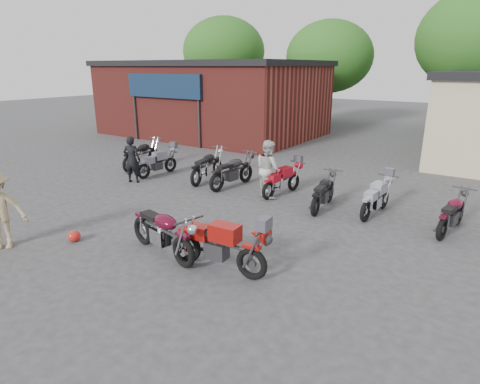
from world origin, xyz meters
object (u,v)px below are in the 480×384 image
Objects in this scene: person_dark at (132,159)px; row_bike_2 at (207,165)px; helmet at (74,236)px; row_bike_5 at (324,191)px; row_bike_4 at (282,179)px; row_bike_6 at (376,196)px; person_light at (268,169)px; row_bike_3 at (233,170)px; vintage_motorcycle at (162,229)px; row_bike_0 at (142,153)px; row_bike_7 at (453,212)px; row_bike_1 at (158,161)px; sportbike at (220,243)px.

person_dark is 2.66m from row_bike_2.
row_bike_5 reaches higher than helmet.
row_bike_6 is (3.02, -0.14, 0.01)m from row_bike_4.
person_light is 1.58m from row_bike_3.
person_dark is at bearing 156.13° from vintage_motorcycle.
person_dark is 2.09m from row_bike_0.
person_dark is 0.92× the size of person_light.
helmet is 5.15m from person_dark.
row_bike_3 reaches higher than helmet.
row_bike_5 is 1.01× the size of row_bike_6.
vintage_motorcycle is at bearing 155.16° from row_bike_5.
row_bike_7 is (7.27, 5.61, 0.40)m from helmet.
person_light is 0.62m from row_bike_4.
row_bike_2 is at bearing 91.19° from row_bike_3.
row_bike_2 reaches higher than helmet.
row_bike_5 is (6.68, -0.03, 0.01)m from row_bike_1.
helmet is 6.41m from row_bike_4.
person_light is (-1.66, 4.74, 0.29)m from sportbike.
row_bike_5 is 1.45m from row_bike_6.
person_light is 4.79m from row_bike_1.
person_light is at bearing 99.26° from row_bike_6.
row_bike_3 is (-3.19, 4.99, -0.01)m from sportbike.
row_bike_6 is (8.08, 0.32, 0.00)m from row_bike_1.
row_bike_4 is at bearing 173.78° from person_dark.
helmet is 0.16× the size of row_bike_1.
sportbike is at bearing -141.75° from row_bike_3.
row_bike_2 is 1.12× the size of row_bike_7.
row_bike_6 is (8.12, 1.53, -0.29)m from person_dark.
person_dark is 5.38m from row_bike_4.
row_bike_6 is (1.40, 0.35, -0.01)m from row_bike_5.
row_bike_3 is at bearing -179.55° from person_dark.
helmet is at bearing 167.46° from row_bike_4.
row_bike_5 is 1.01× the size of row_bike_7.
sportbike is 5.03m from person_light.
row_bike_4 is at bearing 100.44° from sportbike.
person_light is 0.98× the size of row_bike_6.
person_light is 1.94m from row_bike_5.
row_bike_1 is (1.33, -0.43, -0.08)m from row_bike_0.
row_bike_6 reaches higher than helmet.
row_bike_0 is at bearing 152.15° from vintage_motorcycle.
helmet is 0.16× the size of row_bike_7.
row_bike_6 is at bearing 92.64° from row_bike_7.
helmet is 6.14m from row_bike_1.
row_bike_0 is at bearing 29.84° from person_light.
row_bike_3 is at bearing 94.91° from row_bike_6.
vintage_motorcycle reaches higher than row_bike_1.
sportbike is at bearing 142.52° from person_light.
row_bike_0 is at bearing 80.30° from row_bike_2.
vintage_motorcycle reaches higher than row_bike_3.
row_bike_6 is at bearing 166.33° from person_dark.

